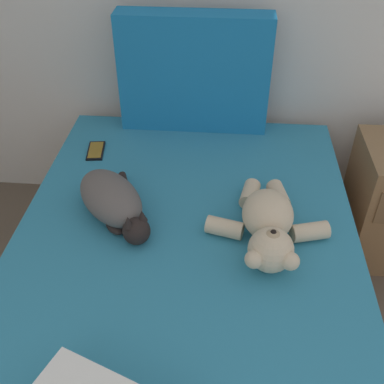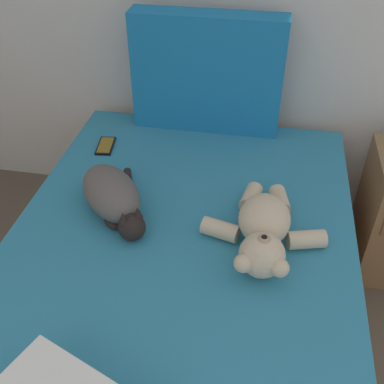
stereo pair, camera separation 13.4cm
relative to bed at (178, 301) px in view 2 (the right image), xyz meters
name	(u,v)px [view 2 (the right image)]	position (x,y,z in m)	size (l,w,h in m)	color
bed	(178,301)	(0.00, 0.00, 0.00)	(1.30, 1.91, 0.55)	olive
patterned_cushion	(207,74)	(-0.03, 0.87, 0.55)	(0.69, 0.13, 0.55)	#1972AD
cat	(113,196)	(-0.28, 0.17, 0.35)	(0.36, 0.43, 0.15)	#59514C
teddy_bear	(264,230)	(0.29, 0.09, 0.35)	(0.45, 0.50, 0.16)	beige
cell_phone	(106,146)	(-0.46, 0.60, 0.28)	(0.09, 0.16, 0.01)	black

